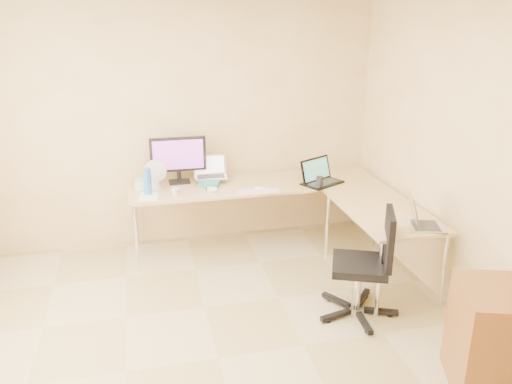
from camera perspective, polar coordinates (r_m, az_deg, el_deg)
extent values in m
plane|color=tan|center=(4.08, -4.21, -17.81)|extent=(4.50, 4.50, 0.00)
plane|color=beige|center=(5.61, -8.25, 7.26)|extent=(4.50, 0.00, 4.50)
plane|color=beige|center=(4.27, 24.35, 1.86)|extent=(0.00, 4.50, 4.50)
cube|color=tan|center=(5.61, -0.01, -2.54)|extent=(2.65, 0.70, 0.73)
cube|color=tan|center=(5.06, 13.52, -5.65)|extent=(0.70, 1.30, 0.73)
cube|color=black|center=(5.48, -8.56, 3.51)|extent=(0.58, 0.19, 0.50)
cube|color=#2E7C6A|center=(5.47, -5.02, 1.13)|extent=(0.28, 0.33, 0.05)
cube|color=silver|center=(5.50, -5.04, 2.72)|extent=(0.36, 0.28, 0.23)
cube|color=black|center=(5.46, 7.39, 2.23)|extent=(0.52, 0.47, 0.26)
cube|color=silver|center=(5.19, 0.23, 0.06)|extent=(0.44, 0.16, 0.02)
ellipsoid|color=white|center=(5.27, 0.33, 0.44)|extent=(0.12, 0.10, 0.04)
imported|color=silver|center=(5.14, -8.84, -0.01)|extent=(0.10, 0.10, 0.08)
cylinder|color=silver|center=(5.23, -4.96, 0.18)|extent=(0.14, 0.14, 0.03)
cylinder|color=#2D6CB5|center=(5.20, -11.89, 1.12)|extent=(0.10, 0.10, 0.27)
cube|color=white|center=(5.18, -11.76, -0.49)|extent=(0.20, 0.27, 0.01)
cube|color=silver|center=(5.45, -11.90, 0.95)|extent=(0.26, 0.19, 0.09)
cylinder|color=silver|center=(5.37, -11.01, 1.82)|extent=(0.26, 0.26, 0.29)
cylinder|color=black|center=(5.36, 7.03, 1.10)|extent=(0.08, 0.08, 0.12)
cube|color=silver|center=(4.56, 18.34, -2.35)|extent=(0.43, 0.38, 0.24)
cube|color=black|center=(4.40, 11.36, -7.47)|extent=(0.75, 0.75, 0.96)
cube|color=brown|center=(3.94, 24.45, -14.79)|extent=(0.62, 0.69, 0.78)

